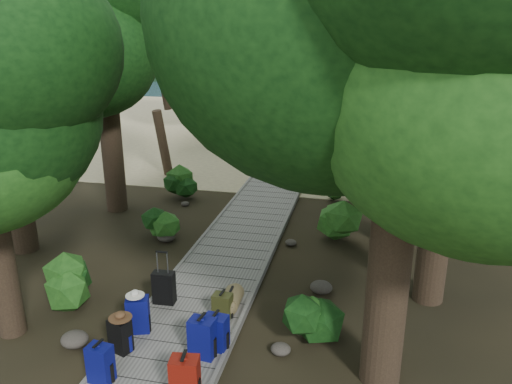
% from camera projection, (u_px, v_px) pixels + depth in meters
% --- Properties ---
extents(ground, '(120.00, 120.00, 0.00)m').
position_uv_depth(ground, '(228.00, 261.00, 11.90)').
color(ground, '#2C2516').
rests_on(ground, ground).
extents(sand_beach, '(40.00, 22.00, 0.02)m').
position_uv_depth(sand_beach, '(309.00, 131.00, 26.71)').
color(sand_beach, '#C5B785').
rests_on(sand_beach, ground).
extents(distant_hill, '(32.00, 16.00, 12.00)m').
position_uv_depth(distant_hill, '(31.00, 70.00, 64.66)').
color(distant_hill, black).
rests_on(distant_hill, ground).
extents(boardwalk, '(2.00, 12.00, 0.12)m').
position_uv_depth(boardwalk, '(239.00, 242.00, 12.81)').
color(boardwalk, gray).
rests_on(boardwalk, ground).
extents(backpack_left_a, '(0.40, 0.30, 0.69)m').
position_uv_depth(backpack_left_a, '(100.00, 362.00, 7.60)').
color(backpack_left_a, navy).
rests_on(backpack_left_a, boardwalk).
extents(backpack_left_b, '(0.42, 0.36, 0.65)m').
position_uv_depth(backpack_left_b, '(120.00, 334.00, 8.32)').
color(backpack_left_b, black).
rests_on(backpack_left_b, boardwalk).
extents(backpack_left_c, '(0.46, 0.39, 0.73)m').
position_uv_depth(backpack_left_c, '(138.00, 313.00, 8.86)').
color(backpack_left_c, navy).
rests_on(backpack_left_c, boardwalk).
extents(backpack_left_d, '(0.39, 0.30, 0.55)m').
position_uv_depth(backpack_left_d, '(162.00, 287.00, 9.91)').
color(backpack_left_d, navy).
rests_on(backpack_left_d, boardwalk).
extents(backpack_right_a, '(0.45, 0.35, 0.75)m').
position_uv_depth(backpack_right_a, '(185.00, 376.00, 7.24)').
color(backpack_right_a, maroon).
rests_on(backpack_right_a, boardwalk).
extents(backpack_right_b, '(0.45, 0.34, 0.76)m').
position_uv_depth(backpack_right_b, '(202.00, 336.00, 8.18)').
color(backpack_right_b, navy).
rests_on(backpack_right_b, boardwalk).
extents(backpack_right_c, '(0.42, 0.32, 0.68)m').
position_uv_depth(backpack_right_c, '(216.00, 331.00, 8.39)').
color(backpack_right_c, navy).
rests_on(backpack_right_c, boardwalk).
extents(backpack_right_d, '(0.37, 0.28, 0.53)m').
position_uv_depth(backpack_right_d, '(223.00, 305.00, 9.31)').
color(backpack_right_d, '#363814').
rests_on(backpack_right_d, boardwalk).
extents(duffel_right_khaki, '(0.39, 0.57, 0.37)m').
position_uv_depth(duffel_right_khaki, '(231.00, 299.00, 9.64)').
color(duffel_right_khaki, olive).
rests_on(duffel_right_khaki, boardwalk).
extents(suitcase_on_boardwalk, '(0.44, 0.25, 0.66)m').
position_uv_depth(suitcase_on_boardwalk, '(164.00, 288.00, 9.79)').
color(suitcase_on_boardwalk, black).
rests_on(suitcase_on_boardwalk, boardwalk).
extents(lone_suitcase_on_sand, '(0.42, 0.28, 0.62)m').
position_uv_depth(lone_suitcase_on_sand, '(291.00, 161.00, 19.43)').
color(lone_suitcase_on_sand, black).
rests_on(lone_suitcase_on_sand, sand_beach).
extents(hat_brown, '(0.39, 0.39, 0.12)m').
position_uv_depth(hat_brown, '(120.00, 315.00, 8.17)').
color(hat_brown, '#51351E').
rests_on(hat_brown, backpack_left_b).
extents(hat_white, '(0.33, 0.33, 0.11)m').
position_uv_depth(hat_white, '(135.00, 293.00, 8.69)').
color(hat_white, silver).
rests_on(hat_white, backpack_left_c).
extents(kayak, '(1.39, 3.34, 0.33)m').
position_uv_depth(kayak, '(238.00, 148.00, 22.21)').
color(kayak, '#B7210F').
rests_on(kayak, sand_beach).
extents(sun_lounger, '(0.61, 1.65, 0.53)m').
position_uv_depth(sun_lounger, '(366.00, 161.00, 19.65)').
color(sun_lounger, silver).
rests_on(sun_lounger, sand_beach).
extents(tree_right_a, '(5.40, 5.40, 9.00)m').
position_uv_depth(tree_right_a, '(406.00, 92.00, 6.52)').
color(tree_right_a, black).
rests_on(tree_right_a, ground).
extents(tree_right_b, '(4.89, 4.89, 8.72)m').
position_uv_depth(tree_right_b, '(453.00, 83.00, 8.88)').
color(tree_right_b, black).
rests_on(tree_right_b, ground).
extents(tree_right_c, '(5.86, 5.86, 10.15)m').
position_uv_depth(tree_right_c, '(410.00, 38.00, 11.32)').
color(tree_right_c, black).
rests_on(tree_right_c, ground).
extents(tree_right_d, '(5.74, 5.74, 10.51)m').
position_uv_depth(tree_right_d, '(485.00, 29.00, 13.29)').
color(tree_right_d, black).
rests_on(tree_right_d, ground).
extents(tree_right_e, '(5.59, 5.59, 10.06)m').
position_uv_depth(tree_right_e, '(420.00, 36.00, 16.05)').
color(tree_right_e, black).
rests_on(tree_right_e, ground).
extents(tree_right_f, '(6.10, 6.10, 10.89)m').
position_uv_depth(tree_right_f, '(472.00, 23.00, 17.12)').
color(tree_right_f, black).
rests_on(tree_right_f, ground).
extents(tree_left_c, '(5.08, 5.08, 8.83)m').
position_uv_depth(tree_left_c, '(104.00, 61.00, 13.89)').
color(tree_left_c, black).
rests_on(tree_left_c, ground).
extents(tree_back_a, '(5.76, 5.76, 9.97)m').
position_uv_depth(tree_back_a, '(281.00, 34.00, 24.67)').
color(tree_back_a, black).
rests_on(tree_back_a, ground).
extents(tree_back_b, '(5.18, 5.18, 9.25)m').
position_uv_depth(tree_back_b, '(353.00, 42.00, 24.37)').
color(tree_back_b, black).
rests_on(tree_back_b, ground).
extents(tree_back_c, '(4.91, 4.91, 8.84)m').
position_uv_depth(tree_back_c, '(419.00, 47.00, 23.27)').
color(tree_back_c, black).
rests_on(tree_back_c, ground).
extents(tree_back_d, '(5.19, 5.19, 8.65)m').
position_uv_depth(tree_back_d, '(199.00, 48.00, 24.99)').
color(tree_back_d, black).
rests_on(tree_back_d, ground).
extents(palm_right_a, '(4.49, 4.49, 7.65)m').
position_uv_depth(palm_right_a, '(362.00, 75.00, 16.10)').
color(palm_right_a, '#124313').
rests_on(palm_right_a, ground).
extents(palm_right_b, '(4.14, 4.14, 8.00)m').
position_uv_depth(palm_right_b, '(431.00, 63.00, 19.13)').
color(palm_right_b, '#124313').
rests_on(palm_right_b, ground).
extents(palm_right_c, '(4.60, 4.60, 7.32)m').
position_uv_depth(palm_right_c, '(359.00, 67.00, 21.39)').
color(palm_right_c, '#124313').
rests_on(palm_right_c, ground).
extents(palm_left_a, '(4.70, 4.70, 7.48)m').
position_uv_depth(palm_left_a, '(155.00, 74.00, 17.65)').
color(palm_left_a, '#124313').
rests_on(palm_left_a, ground).
extents(rock_left_a, '(0.49, 0.44, 0.27)m').
position_uv_depth(rock_left_a, '(75.00, 339.00, 8.69)').
color(rock_left_a, '#4C473F').
rests_on(rock_left_a, ground).
extents(rock_left_b, '(0.36, 0.32, 0.20)m').
position_uv_depth(rock_left_b, '(73.00, 292.00, 10.32)').
color(rock_left_b, '#4C473F').
rests_on(rock_left_b, ground).
extents(rock_left_c, '(0.48, 0.43, 0.27)m').
position_uv_depth(rock_left_c, '(166.00, 236.00, 12.97)').
color(rock_left_c, '#4C473F').
rests_on(rock_left_c, ground).
extents(rock_left_d, '(0.26, 0.23, 0.14)m').
position_uv_depth(rock_left_d, '(185.00, 204.00, 15.55)').
color(rock_left_d, '#4C473F').
rests_on(rock_left_d, ground).
extents(rock_right_a, '(0.35, 0.31, 0.19)m').
position_uv_depth(rock_right_a, '(281.00, 349.00, 8.49)').
color(rock_right_a, '#4C473F').
rests_on(rock_right_a, ground).
extents(rock_right_b, '(0.47, 0.42, 0.26)m').
position_uv_depth(rock_right_b, '(321.00, 287.00, 10.45)').
color(rock_right_b, '#4C473F').
rests_on(rock_right_b, ground).
extents(rock_right_c, '(0.29, 0.26, 0.16)m').
position_uv_depth(rock_right_c, '(291.00, 243.00, 12.73)').
color(rock_right_c, '#4C473F').
rests_on(rock_right_c, ground).
extents(shrub_left_a, '(1.12, 1.12, 1.01)m').
position_uv_depth(shrub_left_a, '(63.00, 283.00, 9.87)').
color(shrub_left_a, '#1C4915').
rests_on(shrub_left_a, ground).
extents(shrub_left_b, '(0.84, 0.84, 0.76)m').
position_uv_depth(shrub_left_b, '(158.00, 227.00, 12.91)').
color(shrub_left_b, '#1C4915').
rests_on(shrub_left_b, ground).
extents(shrub_left_c, '(1.13, 1.13, 1.02)m').
position_uv_depth(shrub_left_c, '(182.00, 182.00, 16.25)').
color(shrub_left_c, '#1C4915').
rests_on(shrub_left_c, ground).
extents(shrub_right_a, '(1.03, 1.03, 0.92)m').
position_uv_depth(shrub_right_a, '(309.00, 319.00, 8.71)').
color(shrub_right_a, '#1C4915').
rests_on(shrub_right_a, ground).
extents(shrub_right_b, '(1.38, 1.38, 1.24)m').
position_uv_depth(shrub_right_b, '(341.00, 220.00, 12.78)').
color(shrub_right_b, '#1C4915').
rests_on(shrub_right_b, ground).
extents(shrub_right_c, '(0.76, 0.76, 0.68)m').
position_uv_depth(shrub_right_c, '(340.00, 190.00, 15.94)').
color(shrub_right_c, '#1C4915').
rests_on(shrub_right_c, ground).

